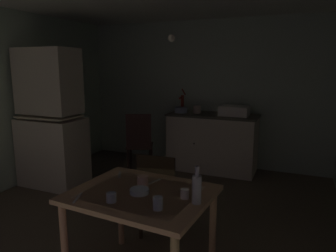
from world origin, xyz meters
TOP-DOWN VIEW (x-y plane):
  - ground_plane at (0.00, 0.00)m, footprint 5.20×5.20m
  - wall_back at (0.00, 2.11)m, footprint 4.30×0.10m
  - wall_left at (-2.15, 0.00)m, footprint 0.10×4.23m
  - hutch_cabinet at (-1.63, 0.22)m, footprint 0.89×0.55m
  - counter_cabinet at (0.28, 1.74)m, footprint 1.42×0.64m
  - sink_basin at (0.62, 1.74)m, footprint 0.44×0.34m
  - hand_pump at (-0.27, 1.79)m, footprint 0.05×0.27m
  - mixing_bowl_counter at (-0.25, 1.69)m, footprint 0.21×0.21m
  - stoneware_crock at (0.01, 1.75)m, footprint 0.13×0.13m
  - dining_table at (0.50, -1.13)m, footprint 1.09×0.91m
  - chair_far_side at (0.36, -0.47)m, footprint 0.42×0.42m
  - chair_by_counter at (-0.69, 1.06)m, footprint 0.53×0.53m
  - serving_bowl_wide at (0.50, -1.16)m, footprint 0.15×0.15m
  - teacup_cream at (0.74, -1.34)m, footprint 0.07×0.07m
  - teacup_mint at (0.39, -1.37)m, footprint 0.07×0.07m
  - mug_tall at (0.46, -1.03)m, footprint 0.09×0.09m
  - mug_dark at (0.84, -1.10)m, footprint 0.06×0.06m
  - glass_bottle at (0.95, -1.15)m, footprint 0.07×0.07m
  - table_knife at (0.13, -1.41)m, footprint 0.07×0.17m
  - teaspoon_near_bowl at (0.14, -0.87)m, footprint 0.09×0.15m
  - teaspoon_by_cup at (0.50, -0.89)m, footprint 0.06×0.15m
  - pendant_bulb at (0.19, 0.21)m, footprint 0.08×0.08m

SIDE VIEW (x-z plane):
  - ground_plane at x=0.00m, z-range 0.00..0.00m
  - counter_cabinet at x=0.28m, z-range 0.00..0.93m
  - chair_far_side at x=0.36m, z-range 0.04..0.91m
  - chair_by_counter at x=-0.69m, z-range 0.03..1.01m
  - dining_table at x=0.50m, z-range 0.28..1.02m
  - table_knife at x=0.13m, z-range 0.75..0.75m
  - teaspoon_near_bowl at x=0.14m, z-range 0.75..0.75m
  - teaspoon_by_cup at x=0.50m, z-range 0.75..0.75m
  - serving_bowl_wide at x=0.50m, z-range 0.75..0.78m
  - teacup_mint at x=0.39m, z-range 0.75..0.82m
  - mug_dark at x=0.84m, z-range 0.75..0.82m
  - mug_tall at x=0.46m, z-range 0.75..0.83m
  - teacup_cream at x=0.74m, z-range 0.75..0.84m
  - glass_bottle at x=0.95m, z-range 0.72..0.99m
  - hutch_cabinet at x=-1.63m, z-range -0.06..1.86m
  - mixing_bowl_counter at x=-0.25m, z-range 0.93..1.02m
  - stoneware_crock at x=0.01m, z-range 0.93..1.05m
  - sink_basin at x=0.62m, z-range 0.93..1.08m
  - hand_pump at x=-0.27m, z-range 0.90..1.29m
  - wall_back at x=0.00m, z-range 0.00..2.44m
  - wall_left at x=-2.15m, z-range 0.00..2.44m
  - pendant_bulb at x=0.19m, z-range 1.95..2.03m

